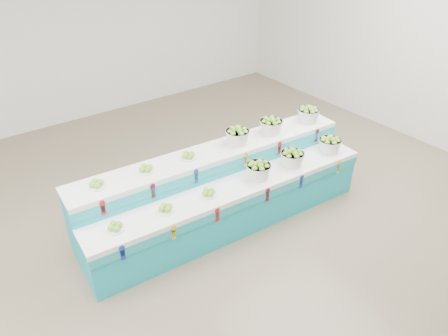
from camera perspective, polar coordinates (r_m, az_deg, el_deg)
The scene contains 15 objects.
ground at distance 5.83m, azimuth -1.44°, elevation -10.18°, with size 10.00×10.00×0.00m, color #6F5D4D.
back_wall at distance 9.10m, azimuth -21.15°, elevation 17.84°, with size 10.00×10.00×0.00m, color silver.
display_stand at distance 5.94m, azimuth 0.00°, elevation -2.95°, with size 4.21×1.08×1.02m, color #1AAABD, non-canonical shape.
plate_lower_left at distance 5.05m, azimuth -14.58°, elevation -7.70°, with size 0.21×0.21×0.10m, color white.
plate_lower_mid at distance 5.21m, azimuth -7.96°, elevation -5.42°, with size 0.21×0.21×0.10m, color white.
plate_lower_right at distance 5.43m, azimuth -2.11°, elevation -3.33°, with size 0.21×0.21×0.10m, color white.
basket_lower_left at distance 5.77m, azimuth 4.71°, elevation -0.23°, with size 0.34×0.34×0.25m, color silver, non-canonical shape.
basket_lower_mid at distance 6.11m, azimuth 9.26°, elevation 1.41°, with size 0.34×0.34×0.25m, color silver, non-canonical shape.
basket_lower_right at distance 6.58m, azimuth 14.17°, elevation 3.17°, with size 0.34×0.34×0.25m, color silver, non-canonical shape.
plate_upper_left at distance 5.29m, azimuth -16.96°, elevation -2.06°, with size 0.21×0.21×0.10m, color white.
plate_upper_mid at distance 5.44m, azimuth -10.59°, elevation -0.06°, with size 0.21×0.21×0.10m, color white.
plate_upper_right at distance 5.66m, azimuth -4.89°, elevation 1.73°, with size 0.21×0.21×0.10m, color white.
basket_upper_left at distance 5.98m, azimuth 1.84°, elevation 4.44°, with size 0.34×0.34×0.25m, color silver, non-canonical shape.
basket_upper_mid at distance 6.31m, azimuth 6.40°, elevation 5.78°, with size 0.34×0.34×0.25m, color silver, non-canonical shape.
basket_upper_right at distance 6.77m, azimuth 11.39°, elevation 7.21°, with size 0.34×0.34×0.25m, color silver, non-canonical shape.
Camera 1 is at (-2.46, -3.56, 3.90)m, focal length 33.63 mm.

